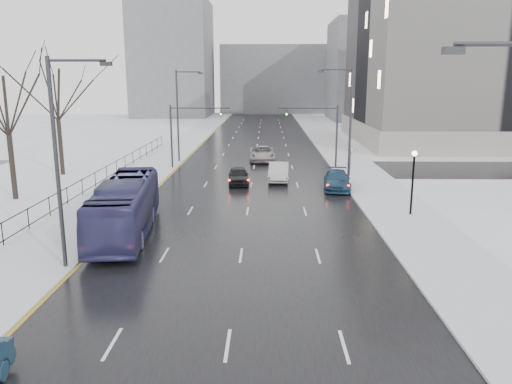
# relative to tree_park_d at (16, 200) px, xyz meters

# --- Properties ---
(road) EXTENTS (16.00, 150.00, 0.04)m
(road) POSITION_rel_tree_park_d_xyz_m (17.80, 26.00, 0.02)
(road) COLOR black
(road) RESTS_ON ground
(cross_road) EXTENTS (130.00, 10.00, 0.04)m
(cross_road) POSITION_rel_tree_park_d_xyz_m (17.80, 14.00, 0.02)
(cross_road) COLOR black
(cross_road) RESTS_ON ground
(sidewalk_left) EXTENTS (5.00, 150.00, 0.16)m
(sidewalk_left) POSITION_rel_tree_park_d_xyz_m (7.30, 26.00, 0.08)
(sidewalk_left) COLOR silver
(sidewalk_left) RESTS_ON ground
(sidewalk_right) EXTENTS (5.00, 150.00, 0.16)m
(sidewalk_right) POSITION_rel_tree_park_d_xyz_m (28.30, 26.00, 0.08)
(sidewalk_right) COLOR silver
(sidewalk_right) RESTS_ON ground
(park_strip) EXTENTS (14.00, 150.00, 0.12)m
(park_strip) POSITION_rel_tree_park_d_xyz_m (-2.20, 26.00, 0.06)
(park_strip) COLOR white
(park_strip) RESTS_ON ground
(tree_park_d) EXTENTS (8.75, 8.75, 12.50)m
(tree_park_d) POSITION_rel_tree_park_d_xyz_m (0.00, 0.00, 0.00)
(tree_park_d) COLOR black
(tree_park_d) RESTS_ON ground
(tree_park_e) EXTENTS (9.45, 9.45, 13.50)m
(tree_park_e) POSITION_rel_tree_park_d_xyz_m (-0.40, 10.00, 0.00)
(tree_park_e) COLOR black
(tree_park_e) RESTS_ON ground
(iron_fence) EXTENTS (0.06, 70.00, 1.30)m
(iron_fence) POSITION_rel_tree_park_d_xyz_m (4.80, -4.00, 0.91)
(iron_fence) COLOR black
(iron_fence) RESTS_ON sidewalk_left
(streetlight_r_mid) EXTENTS (2.95, 0.25, 10.00)m
(streetlight_r_mid) POSITION_rel_tree_park_d_xyz_m (25.97, 6.00, 5.62)
(streetlight_r_mid) COLOR #2D2D33
(streetlight_r_mid) RESTS_ON ground
(streetlight_l_near) EXTENTS (2.95, 0.25, 10.00)m
(streetlight_l_near) POSITION_rel_tree_park_d_xyz_m (9.63, -14.00, 5.62)
(streetlight_l_near) COLOR #2D2D33
(streetlight_l_near) RESTS_ON ground
(streetlight_l_far) EXTENTS (2.95, 0.25, 10.00)m
(streetlight_l_far) POSITION_rel_tree_park_d_xyz_m (9.63, 18.00, 5.62)
(streetlight_l_far) COLOR #2D2D33
(streetlight_l_far) RESTS_ON ground
(lamppost_r_mid) EXTENTS (0.36, 0.36, 4.28)m
(lamppost_r_mid) POSITION_rel_tree_park_d_xyz_m (28.80, -4.00, 2.94)
(lamppost_r_mid) COLOR black
(lamppost_r_mid) RESTS_ON sidewalk_right
(mast_signal_right) EXTENTS (6.10, 0.33, 6.50)m
(mast_signal_right) POSITION_rel_tree_park_d_xyz_m (25.13, 14.00, 4.11)
(mast_signal_right) COLOR #2D2D33
(mast_signal_right) RESTS_ON ground
(mast_signal_left) EXTENTS (6.10, 0.33, 6.50)m
(mast_signal_left) POSITION_rel_tree_park_d_xyz_m (10.47, 14.00, 4.11)
(mast_signal_left) COLOR #2D2D33
(mast_signal_left) RESTS_ON ground
(no_uturn_sign) EXTENTS (0.60, 0.06, 2.70)m
(no_uturn_sign) POSITION_rel_tree_park_d_xyz_m (27.00, 10.00, 2.30)
(no_uturn_sign) COLOR #2D2D33
(no_uturn_sign) RESTS_ON sidewalk_right
(civic_building) EXTENTS (41.00, 31.00, 24.80)m
(civic_building) POSITION_rel_tree_park_d_xyz_m (52.80, 38.00, 11.21)
(civic_building) COLOR gray
(civic_building) RESTS_ON ground
(bldg_far_right) EXTENTS (24.00, 20.00, 22.00)m
(bldg_far_right) POSITION_rel_tree_park_d_xyz_m (45.80, 81.00, 11.00)
(bldg_far_right) COLOR slate
(bldg_far_right) RESTS_ON ground
(bldg_far_left) EXTENTS (18.00, 22.00, 28.00)m
(bldg_far_left) POSITION_rel_tree_park_d_xyz_m (-4.20, 91.00, 14.00)
(bldg_far_left) COLOR slate
(bldg_far_left) RESTS_ON ground
(bldg_far_center) EXTENTS (30.00, 18.00, 18.00)m
(bldg_far_center) POSITION_rel_tree_park_d_xyz_m (21.80, 106.00, 9.00)
(bldg_far_center) COLOR slate
(bldg_far_center) RESTS_ON ground
(bus) EXTENTS (4.01, 11.86, 3.24)m
(bus) POSITION_rel_tree_park_d_xyz_m (10.80, -8.27, 1.66)
(bus) COLOR navy
(bus) RESTS_ON road
(sedan_center_near) EXTENTS (2.07, 4.47, 1.48)m
(sedan_center_near) POSITION_rel_tree_park_d_xyz_m (16.66, 6.26, 0.78)
(sedan_center_near) COLOR black
(sedan_center_near) RESTS_ON road
(sedan_right_near) EXTENTS (1.98, 5.09, 1.65)m
(sedan_right_near) POSITION_rel_tree_park_d_xyz_m (20.22, 7.76, 0.87)
(sedan_right_near) COLOR #ABAAAE
(sedan_right_near) RESTS_ON road
(sedan_right_cross) EXTENTS (3.00, 6.10, 1.67)m
(sedan_right_cross) POSITION_rel_tree_park_d_xyz_m (18.61, 19.06, 0.87)
(sedan_right_cross) COLOR #969498
(sedan_right_cross) RESTS_ON road
(sedan_right_far) EXTENTS (2.61, 5.40, 1.52)m
(sedan_right_far) POSITION_rel_tree_park_d_xyz_m (25.00, 4.34, 0.80)
(sedan_right_far) COLOR navy
(sedan_right_far) RESTS_ON road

